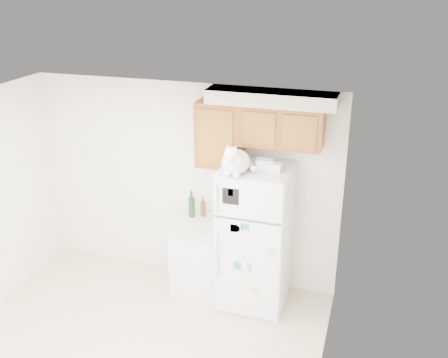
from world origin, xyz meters
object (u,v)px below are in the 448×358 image
at_px(bottle_green, 192,204).
at_px(bottle_amber, 203,206).
at_px(base_counter, 200,255).
at_px(storage_box_back, 264,164).
at_px(refrigerator, 255,237).
at_px(cat, 235,161).
at_px(storage_box_front, 275,167).

relative_size(bottle_green, bottle_amber, 1.30).
bearing_deg(bottle_green, base_counter, -34.95).
bearing_deg(base_counter, storage_box_back, -4.30).
xyz_separation_m(refrigerator, bottle_amber, (-0.70, 0.22, 0.20)).
bearing_deg(base_counter, bottle_green, 145.05).
xyz_separation_m(refrigerator, storage_box_back, (0.08, 0.02, 0.90)).
bearing_deg(cat, storage_box_back, 44.26).
relative_size(storage_box_front, bottle_green, 0.45).
bearing_deg(bottle_amber, cat, -40.45).
xyz_separation_m(cat, storage_box_front, (0.38, 0.19, -0.09)).
distance_m(base_counter, cat, 1.50).
relative_size(refrigerator, bottle_green, 5.11).
height_order(bottle_green, bottle_amber, bottle_green).
bearing_deg(storage_box_back, bottle_green, 159.82).
relative_size(refrigerator, storage_box_front, 11.33).
bearing_deg(refrigerator, bottle_amber, 162.89).
distance_m(refrigerator, base_counter, 0.79).
height_order(storage_box_back, bottle_green, storage_box_back).
xyz_separation_m(base_counter, bottle_green, (-0.13, 0.09, 0.62)).
distance_m(base_counter, storage_box_front, 1.57).
height_order(refrigerator, bottle_green, refrigerator).
relative_size(refrigerator, storage_box_back, 9.44).
height_order(cat, storage_box_front, cat).
bearing_deg(bottle_amber, storage_box_front, -15.86).
bearing_deg(storage_box_front, bottle_green, 173.00).
xyz_separation_m(storage_box_back, bottle_amber, (-0.78, 0.20, -0.70)).
distance_m(storage_box_back, storage_box_front, 0.14).
bearing_deg(storage_box_back, cat, -146.42).
bearing_deg(storage_box_front, bottle_amber, 168.63).
xyz_separation_m(storage_box_back, bottle_green, (-0.91, 0.15, -0.66)).
bearing_deg(cat, storage_box_front, 26.78).
height_order(refrigerator, storage_box_back, storage_box_back).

